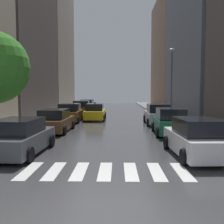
# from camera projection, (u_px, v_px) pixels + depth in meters

# --- Properties ---
(ground_plane) EXTENTS (28.00, 72.00, 0.04)m
(ground_plane) POSITION_uv_depth(u_px,v_px,m) (114.00, 116.00, 30.14)
(ground_plane) COLOR #3C3C3F
(sidewalk_left) EXTENTS (3.00, 72.00, 0.15)m
(sidewalk_left) POSITION_uv_depth(u_px,v_px,m) (57.00, 116.00, 30.26)
(sidewalk_left) COLOR gray
(sidewalk_left) RESTS_ON ground
(sidewalk_right) EXTENTS (3.00, 72.00, 0.15)m
(sidewalk_right) POSITION_uv_depth(u_px,v_px,m) (171.00, 116.00, 30.00)
(sidewalk_right) COLOR gray
(sidewalk_right) RESTS_ON ground
(crosswalk_stripes) EXTENTS (5.85, 2.20, 0.01)m
(crosswalk_stripes) POSITION_uv_depth(u_px,v_px,m) (105.00, 171.00, 9.32)
(crosswalk_stripes) COLOR silver
(crosswalk_stripes) RESTS_ON ground
(building_left_mid) EXTENTS (6.00, 14.52, 17.24)m
(building_left_mid) POSITION_uv_depth(u_px,v_px,m) (16.00, 40.00, 29.84)
(building_left_mid) COLOR #564C47
(building_left_mid) RESTS_ON ground
(building_left_far) EXTENTS (6.00, 14.28, 21.13)m
(building_left_far) POSITION_uv_depth(u_px,v_px,m) (50.00, 45.00, 44.56)
(building_left_far) COLOR #9E9384
(building_left_far) RESTS_ON ground
(building_right_mid) EXTENTS (6.00, 17.59, 25.05)m
(building_right_mid) POSITION_uv_depth(u_px,v_px,m) (204.00, 12.00, 32.19)
(building_right_mid) COLOR slate
(building_right_mid) RESTS_ON ground
(building_right_far) EXTENTS (6.00, 18.10, 20.46)m
(building_right_far) POSITION_uv_depth(u_px,v_px,m) (173.00, 53.00, 50.36)
(building_right_far) COLOR #8C6B56
(building_right_far) RESTS_ON ground
(parked_car_left_nearest) EXTENTS (2.26, 4.54, 1.61)m
(parked_car_left_nearest) POSITION_uv_depth(u_px,v_px,m) (20.00, 137.00, 11.83)
(parked_car_left_nearest) COLOR #474C51
(parked_car_left_nearest) RESTS_ON ground
(parked_car_left_second) EXTENTS (2.20, 4.50, 1.58)m
(parked_car_left_second) POSITION_uv_depth(u_px,v_px,m) (55.00, 121.00, 18.45)
(parked_car_left_second) COLOR brown
(parked_car_left_second) RESTS_ON ground
(parked_car_left_third) EXTENTS (2.15, 4.42, 1.71)m
(parked_car_left_third) POSITION_uv_depth(u_px,v_px,m) (70.00, 113.00, 24.57)
(parked_car_left_third) COLOR brown
(parked_car_left_third) RESTS_ON ground
(parked_car_left_fourth) EXTENTS (2.34, 4.52, 1.76)m
(parked_car_left_fourth) POSITION_uv_depth(u_px,v_px,m) (82.00, 109.00, 30.81)
(parked_car_left_fourth) COLOR brown
(parked_car_left_fourth) RESTS_ON ground
(parked_car_left_fifth) EXTENTS (2.14, 4.64, 1.72)m
(parked_car_left_fifth) POSITION_uv_depth(u_px,v_px,m) (87.00, 106.00, 36.91)
(parked_car_left_fifth) COLOR silver
(parked_car_left_fifth) RESTS_ON ground
(parked_car_right_nearest) EXTENTS (2.28, 4.51, 1.66)m
(parked_car_right_nearest) POSITION_uv_depth(u_px,v_px,m) (197.00, 139.00, 11.43)
(parked_car_right_nearest) COLOR silver
(parked_car_right_nearest) RESTS_ON ground
(parked_car_right_second) EXTENTS (2.20, 4.17, 1.73)m
(parked_car_right_second) POSITION_uv_depth(u_px,v_px,m) (170.00, 122.00, 17.33)
(parked_car_right_second) COLOR #0C4C2D
(parked_car_right_second) RESTS_ON ground
(parked_car_right_third) EXTENTS (2.17, 4.57, 1.75)m
(parked_car_right_third) POSITION_uv_depth(u_px,v_px,m) (158.00, 115.00, 22.87)
(parked_car_right_third) COLOR #B2B7BF
(parked_car_right_third) RESTS_ON ground
(taxi_midroad) EXTENTS (2.08, 4.62, 1.81)m
(taxi_midroad) POSITION_uv_depth(u_px,v_px,m) (95.00, 112.00, 26.39)
(taxi_midroad) COLOR yellow
(taxi_midroad) RESTS_ON ground
(lamp_post_right) EXTENTS (0.60, 0.28, 6.69)m
(lamp_post_right) POSITION_uv_depth(u_px,v_px,m) (171.00, 79.00, 25.03)
(lamp_post_right) COLOR #595B60
(lamp_post_right) RESTS_ON sidewalk_right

